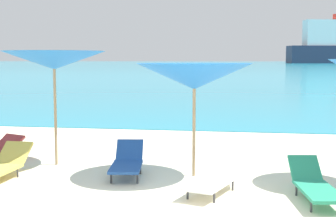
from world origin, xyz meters
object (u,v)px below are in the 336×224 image
at_px(umbrella_3, 54,60).
at_px(lounge_chair_0, 315,184).
at_px(umbrella_4, 194,76).
at_px(lounge_chair_5, 216,177).
at_px(lounge_chair_3, 127,162).

bearing_deg(umbrella_3, lounge_chair_0, -19.37).
height_order(umbrella_3, lounge_chair_0, umbrella_3).
bearing_deg(lounge_chair_0, umbrella_3, 151.61).
bearing_deg(lounge_chair_0, umbrella_4, 139.45).
distance_m(lounge_chair_0, lounge_chair_5, 1.58).
relative_size(lounge_chair_0, lounge_chair_3, 1.15).
bearing_deg(umbrella_3, lounge_chair_3, -23.35).
relative_size(umbrella_3, umbrella_4, 1.03).
height_order(lounge_chair_0, lounge_chair_3, lounge_chair_3).
height_order(lounge_chair_3, lounge_chair_5, lounge_chair_3).
bearing_deg(umbrella_4, umbrella_3, 170.41).
distance_m(lounge_chair_3, lounge_chair_5, 1.90).
xyz_separation_m(lounge_chair_0, lounge_chair_3, (-3.28, 1.02, 0.03)).
bearing_deg(lounge_chair_3, umbrella_3, 147.83).
distance_m(umbrella_4, lounge_chair_3, 2.03).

